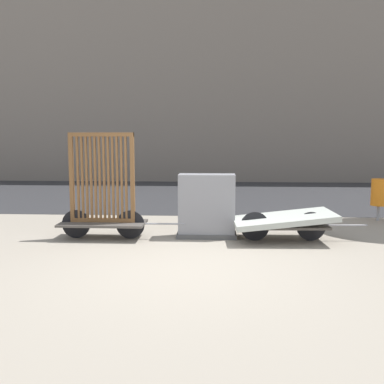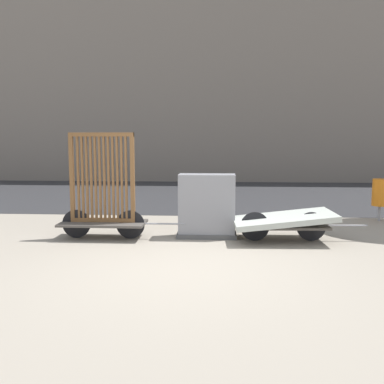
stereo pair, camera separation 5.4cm
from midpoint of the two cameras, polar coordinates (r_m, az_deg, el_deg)
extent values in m
plane|color=gray|center=(6.25, -0.78, -9.60)|extent=(60.00, 60.00, 0.00)
cube|color=#2D2D30|center=(13.93, 1.73, -0.29)|extent=(56.00, 7.62, 0.01)
cube|color=slate|center=(19.83, 2.38, 15.42)|extent=(48.00, 4.00, 9.33)
cube|color=#4C4742|center=(8.09, -11.02, -3.89)|extent=(1.50, 0.69, 0.04)
cylinder|color=black|center=(7.99, -7.64, -4.11)|extent=(0.50, 0.04, 0.50)
cylinder|color=black|center=(8.23, -14.30, -3.94)|extent=(0.50, 0.04, 0.50)
cylinder|color=gray|center=(7.89, -3.27, -4.05)|extent=(0.70, 0.03, 0.03)
cube|color=brown|center=(8.08, -11.03, -3.51)|extent=(1.14, 0.07, 0.07)
cube|color=brown|center=(7.95, -11.29, 7.18)|extent=(1.14, 0.07, 0.07)
cube|color=brown|center=(8.13, -14.82, 1.79)|extent=(0.07, 0.07, 1.57)
cube|color=brown|center=(7.86, -7.37, 1.79)|extent=(0.07, 0.07, 1.57)
cube|color=brown|center=(8.10, -14.07, 1.79)|extent=(0.04, 0.05, 1.50)
cube|color=brown|center=(8.08, -13.54, 1.79)|extent=(0.04, 0.05, 1.50)
cube|color=brown|center=(8.05, -13.02, 1.79)|extent=(0.04, 0.05, 1.50)
cube|color=brown|center=(8.03, -12.49, 1.79)|extent=(0.04, 0.05, 1.50)
cube|color=brown|center=(8.01, -11.96, 1.79)|extent=(0.04, 0.05, 1.50)
cube|color=brown|center=(7.99, -11.42, 1.79)|extent=(0.04, 0.05, 1.50)
cube|color=brown|center=(7.97, -10.89, 1.79)|extent=(0.04, 0.05, 1.50)
cube|color=brown|center=(7.95, -10.35, 1.79)|extent=(0.04, 0.05, 1.50)
cube|color=brown|center=(7.93, -9.81, 1.79)|extent=(0.04, 0.05, 1.50)
cube|color=brown|center=(7.92, -9.26, 1.79)|extent=(0.04, 0.05, 1.50)
cube|color=brown|center=(7.90, -8.72, 1.79)|extent=(0.04, 0.05, 1.50)
cube|color=brown|center=(7.88, -8.17, 1.79)|extent=(0.04, 0.05, 1.50)
cube|color=#4C4742|center=(7.91, 11.68, -4.16)|extent=(1.53, 0.77, 0.04)
cylinder|color=black|center=(8.02, 15.09, -4.25)|extent=(0.50, 0.06, 0.50)
cylinder|color=black|center=(7.84, 8.18, -4.34)|extent=(0.50, 0.06, 0.50)
cylinder|color=gray|center=(8.19, 19.26, -4.03)|extent=(0.70, 0.07, 0.03)
cube|color=#B2B7AD|center=(7.89, 11.70, -3.37)|extent=(1.75, 1.12, 0.27)
cube|color=#4C4C4C|center=(8.08, 2.07, -5.46)|extent=(1.06, 0.46, 0.08)
cube|color=gray|center=(7.98, 2.09, -1.77)|extent=(1.00, 0.40, 1.13)
cylinder|color=gray|center=(10.36, 22.82, -2.51)|extent=(0.06, 0.06, 0.33)
cylinder|color=orange|center=(10.30, 22.94, -0.05)|extent=(0.33, 0.33, 0.57)
camera|label=1|loc=(0.03, -89.80, 0.02)|focal=42.00mm
camera|label=2|loc=(0.03, 90.20, -0.02)|focal=42.00mm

